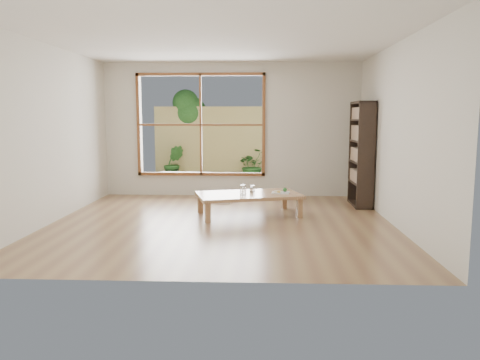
% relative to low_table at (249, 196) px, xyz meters
% --- Properties ---
extents(ground, '(5.00, 5.00, 0.00)m').
position_rel_low_table_xyz_m(ground, '(-0.39, -0.56, -0.31)').
color(ground, '#94744A').
rests_on(ground, ground).
extents(low_table, '(1.79, 1.31, 0.35)m').
position_rel_low_table_xyz_m(low_table, '(0.00, 0.00, 0.00)').
color(low_table, tan).
rests_on(low_table, ground).
extents(floor_cushion, '(0.55, 0.55, 0.07)m').
position_rel_low_table_xyz_m(floor_cushion, '(-0.58, 1.22, -0.27)').
color(floor_cushion, white).
rests_on(floor_cushion, ground).
extents(bookshelf, '(0.29, 0.82, 1.82)m').
position_rel_low_table_xyz_m(bookshelf, '(1.95, 0.91, 0.60)').
color(bookshelf, black).
rests_on(bookshelf, ground).
extents(glass_tall, '(0.09, 0.09, 0.16)m').
position_rel_low_table_xyz_m(glass_tall, '(-0.09, -0.14, 0.12)').
color(glass_tall, silver).
rests_on(glass_tall, low_table).
extents(glass_mid, '(0.06, 0.06, 0.09)m').
position_rel_low_table_xyz_m(glass_mid, '(0.05, 0.12, 0.09)').
color(glass_mid, silver).
rests_on(glass_mid, low_table).
extents(glass_short, '(0.08, 0.08, 0.10)m').
position_rel_low_table_xyz_m(glass_short, '(0.06, 0.20, 0.09)').
color(glass_short, silver).
rests_on(glass_short, low_table).
extents(glass_small, '(0.07, 0.07, 0.09)m').
position_rel_low_table_xyz_m(glass_small, '(-0.07, 0.04, 0.09)').
color(glass_small, silver).
rests_on(glass_small, low_table).
extents(food_tray, '(0.30, 0.23, 0.09)m').
position_rel_low_table_xyz_m(food_tray, '(0.52, 0.06, 0.06)').
color(food_tray, white).
rests_on(food_tray, low_table).
extents(deck, '(2.80, 2.00, 0.05)m').
position_rel_low_table_xyz_m(deck, '(-0.99, 3.00, -0.31)').
color(deck, '#372F28').
rests_on(deck, ground).
extents(garden_bench, '(1.14, 0.42, 0.35)m').
position_rel_low_table_xyz_m(garden_bench, '(-1.42, 2.54, 0.01)').
color(garden_bench, black).
rests_on(garden_bench, deck).
extents(bamboo_fence, '(2.80, 0.06, 1.80)m').
position_rel_low_table_xyz_m(bamboo_fence, '(-0.99, 4.00, 0.59)').
color(bamboo_fence, tan).
rests_on(bamboo_fence, ground).
extents(shrub_right, '(0.91, 0.86, 0.80)m').
position_rel_low_table_xyz_m(shrub_right, '(0.00, 3.70, 0.11)').
color(shrub_right, '#285C22').
rests_on(shrub_right, deck).
extents(shrub_left, '(0.54, 0.47, 0.86)m').
position_rel_low_table_xyz_m(shrub_left, '(-1.89, 3.73, 0.15)').
color(shrub_left, '#285C22').
rests_on(shrub_left, deck).
extents(garden_tree, '(1.04, 0.85, 2.22)m').
position_rel_low_table_xyz_m(garden_tree, '(-1.67, 4.30, 1.32)').
color(garden_tree, '#4C3D2D').
rests_on(garden_tree, ground).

